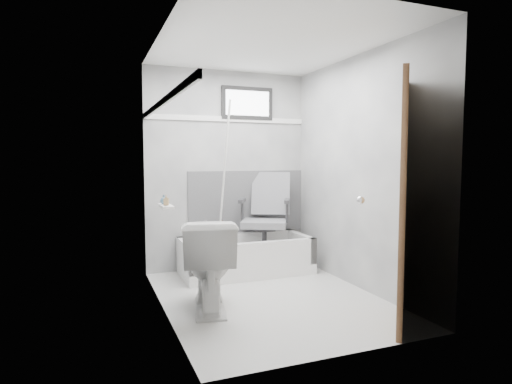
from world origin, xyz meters
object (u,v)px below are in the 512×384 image
door (456,204)px  soap_bottle_a (166,200)px  office_chair (264,216)px  toilet (209,264)px  soap_bottle_b (164,199)px  bathtub (246,255)px

door → soap_bottle_a: 2.42m
office_chair → soap_bottle_a: (-1.29, -0.78, 0.31)m
office_chair → soap_bottle_a: 1.54m
toilet → soap_bottle_b: soap_bottle_b is taller
soap_bottle_a → soap_bottle_b: soap_bottle_a is taller
office_chair → toilet: 1.45m
door → bathtub: bearing=111.7°
bathtub → soap_bottle_b: bearing=-150.1°
toilet → office_chair: bearing=-120.2°
office_chair → toilet: office_chair is taller
bathtub → office_chair: office_chair is taller
office_chair → door: size_ratio=0.53×
bathtub → office_chair: 0.51m
door → soap_bottle_a: bearing=142.5°
office_chair → soap_bottle_a: bearing=-121.1°
toilet → door: size_ratio=0.41×
bathtub → office_chair: (0.25, 0.04, 0.44)m
door → soap_bottle_a: (-1.92, 1.47, -0.03)m
toilet → door: (1.60, -1.21, 0.60)m
door → soap_bottle_b: size_ratio=22.91×
door → soap_bottle_b: door is taller
soap_bottle_a → toilet: bearing=-39.5°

